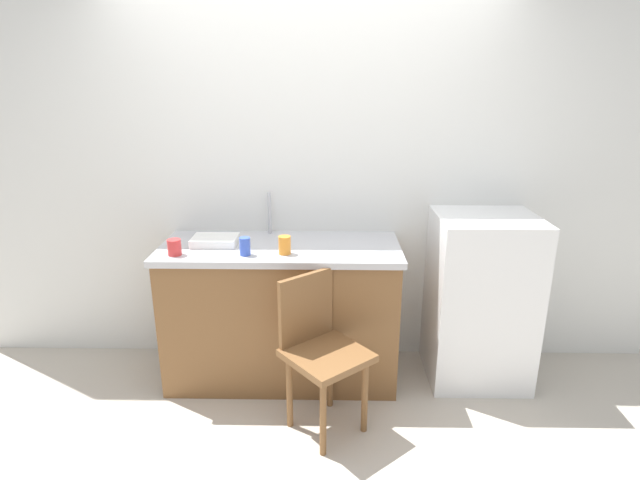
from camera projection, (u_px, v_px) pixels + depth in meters
name	position (u px, v px, depth m)	size (l,w,h in m)	color
ground_plane	(303.00, 438.00, 2.81)	(8.00, 8.00, 0.00)	#BCB2A3
back_wall	(309.00, 180.00, 3.37)	(4.80, 0.10, 2.53)	silver
cabinet_base	(282.00, 314.00, 3.30)	(1.46, 0.60, 0.88)	brown
countertop	(280.00, 248.00, 3.16)	(1.50, 0.64, 0.04)	#B7B7BC
faucet	(270.00, 213.00, 3.35)	(0.02, 0.02, 0.28)	#B7B7BC
refrigerator	(480.00, 299.00, 3.26)	(0.62, 0.56, 1.11)	white
chair	(320.00, 347.00, 2.79)	(0.56, 0.56, 0.89)	brown
dish_tray	(215.00, 241.00, 3.15)	(0.28, 0.20, 0.05)	white
cup_red	(174.00, 247.00, 2.96)	(0.08, 0.08, 0.09)	red
cup_orange	(285.00, 245.00, 2.98)	(0.07, 0.07, 0.11)	orange
cup_blue	(245.00, 246.00, 2.96)	(0.06, 0.06, 0.11)	blue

